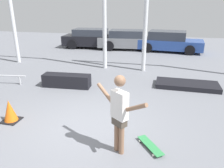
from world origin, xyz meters
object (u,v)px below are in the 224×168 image
Objects in this scene: manual_pad at (187,85)px; parked_car_blue at (169,42)px; parked_car_grey at (128,40)px; grind_box at (67,81)px; parked_car_black at (93,38)px; skateboard at (150,145)px; traffic_cone at (10,111)px; skateboarder at (119,110)px.

manual_pad is 7.02m from parked_car_blue.
parked_car_grey is 0.99× the size of parked_car_blue.
parked_car_grey is at bearing -176.41° from parked_car_blue.
grind_box is 0.42× the size of parked_car_blue.
grind_box is at bearing -103.77° from parked_car_grey.
parked_car_black reaches higher than manual_pad.
traffic_cone reaches higher than skateboard.
grind_box is at bearing 165.20° from skateboarder.
skateboarder is 0.40× the size of parked_car_grey.
parked_car_black reaches higher than parked_car_grey.
parked_car_grey reaches higher than skateboard.
traffic_cone is at bearing -142.02° from manual_pad.
skateboarder is at bearing -50.97° from grind_box.
parked_car_grey is at bearing 82.03° from traffic_cone.
parked_car_grey is (-1.70, 11.58, -0.36)m from skateboarder.
parked_car_blue is at bearing -6.90° from parked_car_grey.
skateboarder reaches higher than parked_car_grey.
manual_pad is (1.81, 4.57, -0.93)m from skateboarder.
parked_car_grey reaches higher than traffic_cone.
parked_car_black is at bearing 100.96° from grind_box.
skateboarder is 5.00m from manual_pad.
parked_car_black is at bearing 96.08° from traffic_cone.
skateboard is at bearing -104.87° from manual_pad.
manual_pad is 6.41m from traffic_cone.
skateboard is at bearing -42.42° from grind_box.
grind_box is (-3.52, 3.21, 0.19)m from skateboard.
skateboard is at bearing 59.47° from skateboarder.
parked_car_black is 1.00× the size of parked_car_grey.
skateboarder reaches higher than parked_car_blue.
parked_car_blue is 11.74m from traffic_cone.
skateboarder is 12.40m from parked_car_black.
skateboarder is 2.28× the size of skateboard.
skateboarder is at bearing -10.91° from traffic_cone.
skateboard is at bearing -83.86° from parked_car_grey.
parked_car_blue reaches higher than skateboard.
skateboarder is 0.40× the size of parked_car_black.
parked_car_blue is (5.50, -0.06, -0.02)m from parked_car_black.
skateboard is 1.25× the size of traffic_cone.
grind_box is 8.95m from parked_car_blue.
traffic_cone is at bearing -131.84° from skateboard.
parked_car_black reaches higher than grind_box.
skateboarder reaches higher than traffic_cone.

